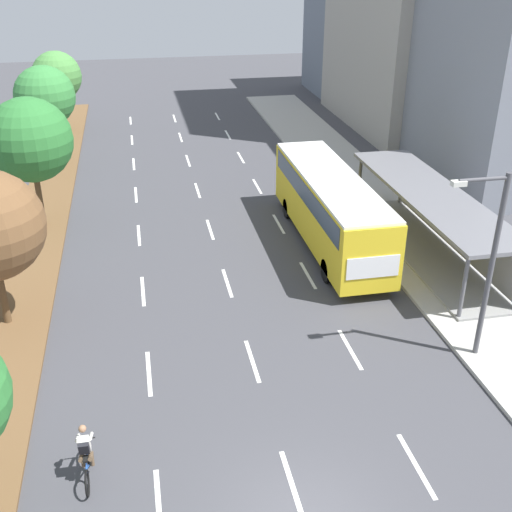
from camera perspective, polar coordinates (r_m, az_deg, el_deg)
The scene contains 14 objects.
median_strip at distance 33.27m, azimuth -19.02°, elevation 2.71°, with size 2.60×52.00×0.12m, color brown.
sidewalk_right at distance 35.18m, azimuth 10.50°, elevation 5.09°, with size 4.50×52.00×0.15m, color #ADAAA3.
lane_divider_left at distance 31.00m, azimuth -10.64°, elevation 1.88°, with size 0.14×46.83×0.01m.
lane_divider_center at distance 31.17m, azimuth -4.21°, elevation 2.44°, with size 0.14×46.83×0.01m.
lane_divider_right at distance 31.72m, azimuth 2.08°, elevation 2.95°, with size 0.14×46.83×0.01m.
bus_shelter at distance 29.04m, azimuth 15.92°, elevation 3.56°, with size 2.90×12.13×2.86m.
bus at distance 28.96m, azimuth 6.75°, elevation 4.81°, with size 2.54×11.29×3.37m.
cyclist at distance 17.72m, azimuth -15.24°, elevation -17.15°, with size 0.46×1.82×1.71m.
median_tree_third at distance 31.56m, azimuth -19.92°, elevation 9.90°, with size 3.98×3.98×6.37m.
median_tree_fourth at distance 40.12m, azimuth -18.71°, elevation 13.62°, with size 3.57×3.57×6.28m.
median_tree_fifth at distance 48.89m, azimuth -17.72°, elevation 15.35°, with size 3.50×3.50×5.77m.
streetlight at distance 21.15m, azimuth 20.43°, elevation 0.02°, with size 1.91×0.24×6.50m.
building_near_right at distance 39.62m, azimuth 20.87°, elevation 17.38°, with size 6.39×13.12×14.91m, color gray.
building_far_right at distance 59.56m, azimuth 10.87°, elevation 19.87°, with size 9.78×12.65×12.19m, color slate.
Camera 1 is at (-3.26, -10.31, 12.82)m, focal length 43.86 mm.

